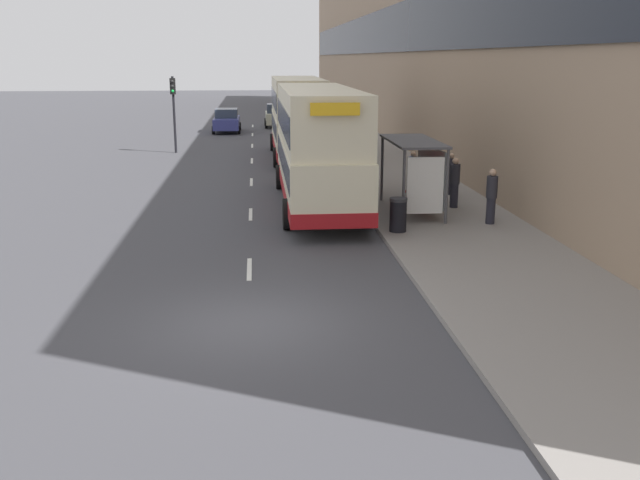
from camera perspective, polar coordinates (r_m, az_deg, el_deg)
ground_plane at (r=14.91m, az=-5.78°, el=-6.70°), size 220.00×220.00×0.00m
pavement at (r=53.05m, az=1.69°, el=8.66°), size 5.00×93.00×0.14m
terrace_facade at (r=53.47m, az=6.20°, el=17.03°), size 3.10×93.00×15.81m
lane_mark_0 at (r=18.66m, az=-5.68°, el=-2.32°), size 0.12×2.00×0.01m
lane_mark_1 at (r=25.18m, az=-5.57°, el=2.07°), size 0.12×2.00×0.01m
lane_mark_2 at (r=31.80m, az=-5.51°, el=4.64°), size 0.12×2.00×0.01m
lane_mark_3 at (r=38.45m, az=-5.47°, el=6.33°), size 0.12×2.00×0.01m
lane_mark_4 at (r=45.13m, az=-5.45°, el=7.52°), size 0.12×2.00×0.01m
lane_mark_5 at (r=51.83m, az=-5.43°, el=8.40°), size 0.12×2.00×0.01m
lane_mark_6 at (r=58.53m, az=-5.41°, el=9.08°), size 0.12×2.00×0.01m
bus_shelter at (r=24.56m, az=7.98°, el=6.12°), size 1.60×4.20×2.48m
double_decker_bus_near at (r=26.04m, az=-0.18°, el=7.63°), size 2.85×11.40×4.30m
double_decker_bus_ahead at (r=39.06m, az=-1.82°, el=9.87°), size 2.85×10.30×4.30m
car_0 at (r=57.46m, az=-3.49°, el=9.90°), size 1.91×4.26×1.83m
car_1 at (r=53.78m, az=-7.48°, el=9.46°), size 2.03×4.56×1.70m
pedestrian_at_shelter at (r=26.92m, az=7.59°, el=4.96°), size 0.33×0.33×1.68m
pedestrian_1 at (r=28.17m, az=7.43°, el=5.39°), size 0.34×0.34×1.69m
pedestrian_2 at (r=25.85m, az=10.72°, el=4.57°), size 0.35×0.35×1.78m
pedestrian_3 at (r=28.33m, az=10.44°, el=5.26°), size 0.32×0.32×1.63m
pedestrian_4 at (r=23.51m, az=13.56°, el=3.45°), size 0.35×0.35×1.78m
litter_bin at (r=22.02m, az=6.27°, el=2.03°), size 0.55×0.55×1.05m
traffic_light_far_kerb at (r=42.21m, az=-11.64°, el=10.81°), size 0.30×0.32×4.33m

